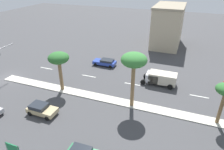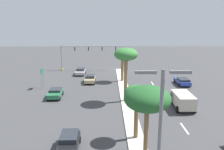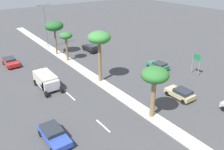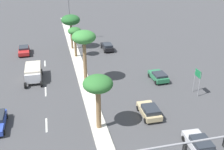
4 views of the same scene
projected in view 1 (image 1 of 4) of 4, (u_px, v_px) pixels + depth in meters
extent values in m
plane|color=#424244|center=(152.00, 109.00, 28.75)|extent=(160.00, 160.00, 0.00)
cube|color=beige|center=(209.00, 121.00, 26.35)|extent=(1.80, 67.27, 0.12)
cube|color=silver|center=(47.00, 68.00, 40.57)|extent=(0.20, 2.80, 0.01)
cube|color=silver|center=(89.00, 76.00, 37.59)|extent=(0.20, 2.80, 0.01)
cube|color=silver|center=(132.00, 84.00, 34.96)|extent=(0.20, 2.80, 0.01)
cube|color=silver|center=(199.00, 96.00, 31.57)|extent=(0.20, 2.80, 0.01)
cube|color=#19723F|center=(13.00, 148.00, 18.37)|extent=(0.08, 1.51, 0.98)
cube|color=tan|center=(168.00, 27.00, 51.12)|extent=(12.05, 6.62, 9.50)
cube|color=gray|center=(170.00, 6.00, 48.82)|extent=(12.35, 6.92, 0.50)
cylinder|color=olive|center=(61.00, 76.00, 32.20)|extent=(0.55, 0.55, 4.91)
ellipsoid|color=#2D6B2D|center=(59.00, 58.00, 30.82)|extent=(3.21, 3.21, 1.76)
cylinder|color=olive|center=(133.00, 86.00, 27.94)|extent=(0.52, 0.52, 6.43)
ellipsoid|color=#387F38|center=(134.00, 60.00, 26.19)|extent=(3.45, 3.45, 1.90)
cylinder|color=brown|center=(221.00, 108.00, 25.04)|extent=(0.43, 0.43, 4.46)
cylinder|color=black|center=(1.00, 111.00, 27.78)|extent=(0.25, 0.65, 0.64)
cube|color=tan|center=(42.00, 110.00, 27.48)|extent=(1.95, 4.00, 0.62)
cube|color=#262B33|center=(39.00, 106.00, 27.39)|extent=(1.75, 2.20, 0.50)
cylinder|color=black|center=(56.00, 110.00, 27.95)|extent=(0.22, 0.64, 0.64)
cylinder|color=black|center=(47.00, 118.00, 26.41)|extent=(0.22, 0.64, 0.64)
cylinder|color=black|center=(39.00, 106.00, 28.84)|extent=(0.22, 0.64, 0.64)
cylinder|color=black|center=(30.00, 114.00, 27.30)|extent=(0.22, 0.64, 0.64)
cube|color=#2D47AD|center=(105.00, 62.00, 41.61)|extent=(2.03, 4.62, 0.62)
cube|color=#262B33|center=(107.00, 60.00, 41.20)|extent=(1.81, 2.55, 0.41)
cylinder|color=black|center=(95.00, 64.00, 41.46)|extent=(0.23, 0.64, 0.64)
cylinder|color=black|center=(99.00, 61.00, 43.02)|extent=(0.23, 0.64, 0.64)
cylinder|color=black|center=(110.00, 67.00, 40.48)|extent=(0.23, 0.64, 0.64)
cylinder|color=black|center=(113.00, 63.00, 42.04)|extent=(0.23, 0.64, 0.64)
cylinder|color=black|center=(77.00, 149.00, 21.95)|extent=(0.24, 0.65, 0.64)
cube|color=silver|center=(153.00, 77.00, 34.87)|extent=(2.28, 2.13, 1.39)
cube|color=beige|center=(163.00, 78.00, 34.27)|extent=(2.28, 4.52, 1.69)
cylinder|color=black|center=(143.00, 82.00, 34.67)|extent=(0.28, 0.90, 0.90)
cylinder|color=black|center=(146.00, 76.00, 36.56)|extent=(0.28, 0.90, 0.90)
cylinder|color=black|center=(170.00, 87.00, 33.25)|extent=(0.28, 0.90, 0.90)
cylinder|color=black|center=(172.00, 81.00, 35.14)|extent=(0.28, 0.90, 0.90)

